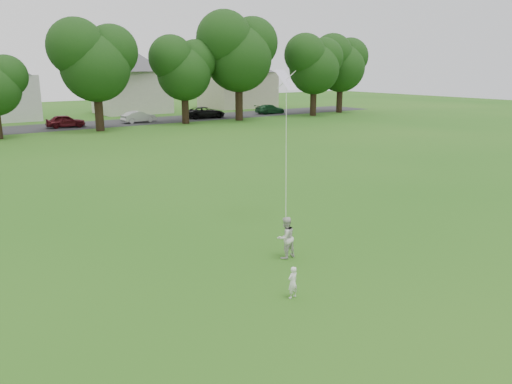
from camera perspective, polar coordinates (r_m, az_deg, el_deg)
ground at (r=13.85m, az=5.87°, el=-10.77°), size 160.00×160.00×0.00m
street at (r=52.37m, az=-26.17°, el=6.38°), size 90.00×7.00×0.01m
toddler at (r=13.06m, az=4.22°, el=-10.26°), size 0.34×0.24×0.86m
older_boy at (r=15.55m, az=3.41°, el=-5.22°), size 0.67×0.54×1.33m
kite at (r=16.85m, az=3.46°, el=5.03°), size 1.78×2.03×5.90m
tree_row at (r=47.95m, az=-19.71°, el=14.42°), size 79.71×8.61×11.83m
parked_cars at (r=51.57m, az=-24.53°, el=7.14°), size 63.17×2.59×1.28m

